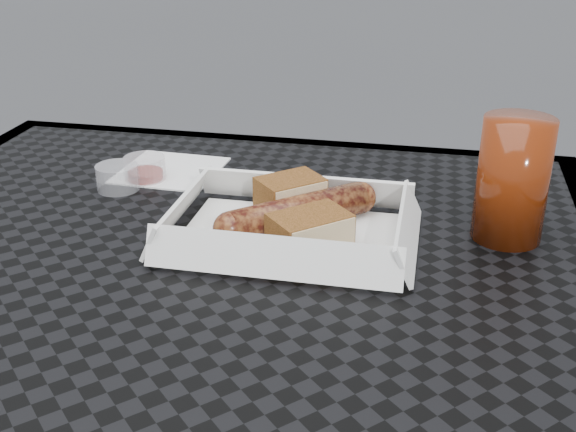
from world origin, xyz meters
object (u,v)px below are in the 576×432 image
(patio_table, at_px, (196,337))
(drink_glass, at_px, (513,180))
(bratwurst, at_px, (298,212))
(food_tray, at_px, (290,237))

(patio_table, xyz_separation_m, drink_glass, (0.29, 0.13, 0.14))
(bratwurst, bearing_deg, patio_table, -129.15)
(food_tray, distance_m, bratwurst, 0.03)
(patio_table, xyz_separation_m, bratwurst, (0.08, 0.10, 0.10))
(food_tray, bearing_deg, bratwurst, 75.39)
(bratwurst, xyz_separation_m, drink_glass, (0.21, 0.03, 0.04))
(food_tray, relative_size, bratwurst, 1.46)
(patio_table, bearing_deg, food_tray, 46.84)
(drink_glass, bearing_deg, food_tray, -167.16)
(patio_table, height_order, food_tray, food_tray)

